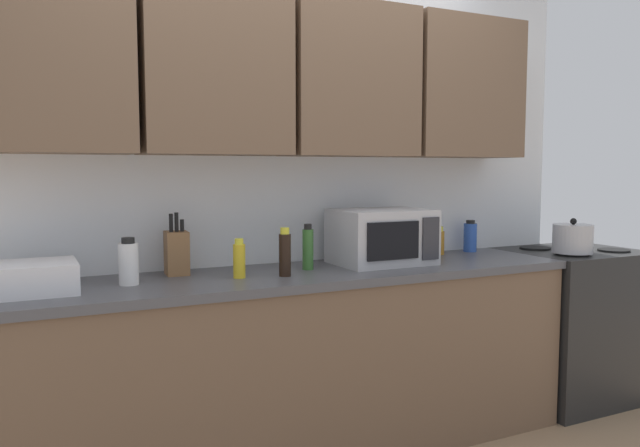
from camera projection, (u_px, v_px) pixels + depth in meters
The scene contains 13 objects.
wall_back_with_cabinets at pixel (278, 130), 3.06m from camera, with size 3.71×0.38×2.60m.
counter_run at pixel (298, 364), 2.95m from camera, with size 2.84×0.63×0.90m.
stove_range at pixel (571, 324), 3.72m from camera, with size 0.76×0.64×0.91m.
kettle at pixel (573, 239), 3.47m from camera, with size 0.22×0.22×0.20m.
microwave at pixel (382, 237), 3.15m from camera, with size 0.48×0.37×0.28m.
dish_rack at pixel (25, 278), 2.40m from camera, with size 0.38×0.30×0.12m, color silver.
knife_block at pixel (177, 252), 2.83m from camera, with size 0.11×0.13×0.29m.
bottle_yellow_mustard at pixel (239, 260), 2.74m from camera, with size 0.05×0.05×0.18m.
bottle_amber_vinegar at pixel (439, 241), 3.49m from camera, with size 0.06×0.06×0.16m.
bottle_white_jar at pixel (129, 263), 2.58m from camera, with size 0.08×0.08×0.20m.
bottle_soy_dark at pixel (285, 253), 2.78m from camera, with size 0.05×0.05×0.22m.
bottle_blue_cleaner at pixel (470, 237), 3.62m from camera, with size 0.08×0.08×0.19m.
bottle_green_oil at pixel (308, 248), 2.97m from camera, with size 0.05×0.05×0.22m.
Camera 1 is at (-1.16, -2.94, 1.39)m, focal length 34.53 mm.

